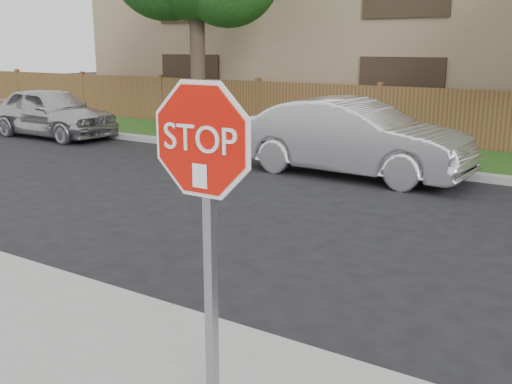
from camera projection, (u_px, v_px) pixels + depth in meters
The scene contains 5 objects.
ground at pixel (310, 356), 5.36m from camera, with size 90.00×90.00×0.00m, color black.
far_curb at pixel (504, 180), 11.95m from camera, with size 70.00×0.30×0.15m, color gray.
stop_sign at pixel (205, 191), 3.71m from camera, with size 1.01×0.13×2.55m.
sedan_far_left at pixel (52, 112), 17.79m from camera, with size 1.75×4.35×1.48m, color #B4B3B8.
sedan_left at pixel (353, 138), 12.52m from camera, with size 1.71×4.89×1.61m, color silver.
Camera 1 is at (2.26, -4.31, 2.71)m, focal length 42.00 mm.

